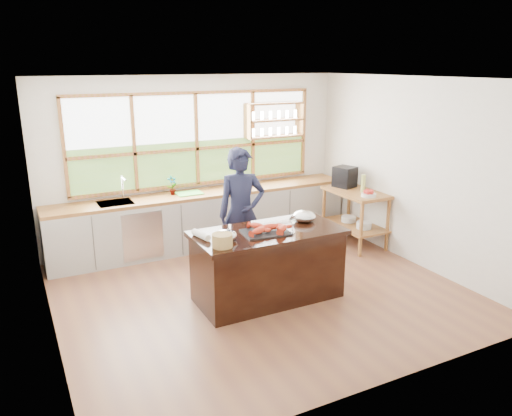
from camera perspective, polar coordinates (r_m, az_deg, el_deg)
ground_plane at (r=6.61m, az=0.50°, el=-9.52°), size 5.00×5.00×0.00m
room_shell at (r=6.52m, az=-1.36°, el=6.35°), size 5.02×4.52×2.71m
back_counter at (r=8.09m, az=-5.94°, el=-1.23°), size 4.90×0.63×0.90m
right_shelf_unit at (r=8.22m, az=11.29°, el=-0.08°), size 0.62×1.10×0.90m
island at (r=6.26m, az=1.36°, el=-6.48°), size 1.85×0.90×0.90m
cook at (r=6.78m, az=-1.67°, el=-0.64°), size 0.72×0.54×1.80m
potted_plant at (r=7.83m, az=-9.56°, el=2.58°), size 0.18×0.14×0.30m
cutting_board at (r=7.88m, az=-7.64°, el=1.68°), size 0.40×0.30×0.01m
espresso_machine at (r=8.35m, az=10.11°, el=3.53°), size 0.38×0.39×0.34m
wine_bottle at (r=8.06m, az=12.16°, el=2.77°), size 0.08×0.08×0.28m
fruit_bowl at (r=7.83m, az=12.75°, el=1.60°), size 0.23×0.23×0.11m
slate_board at (r=6.02m, az=1.11°, el=-2.79°), size 0.59×0.46×0.02m
lobster_pile at (r=6.01m, az=1.31°, el=-2.33°), size 0.52×0.44×0.08m
mixing_bowl_left at (r=5.77m, az=-3.50°, el=-3.16°), size 0.27×0.27×0.13m
mixing_bowl_right at (r=6.48m, az=5.52°, el=-0.95°), size 0.30×0.30×0.15m
wine_glass at (r=5.98m, az=4.20°, el=-1.42°), size 0.08×0.08×0.22m
wicker_basket at (r=5.57m, az=-3.88°, el=-3.72°), size 0.23×0.23×0.15m
parchment_roll at (r=5.87m, az=-6.29°, el=-3.08°), size 0.14×0.31×0.08m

